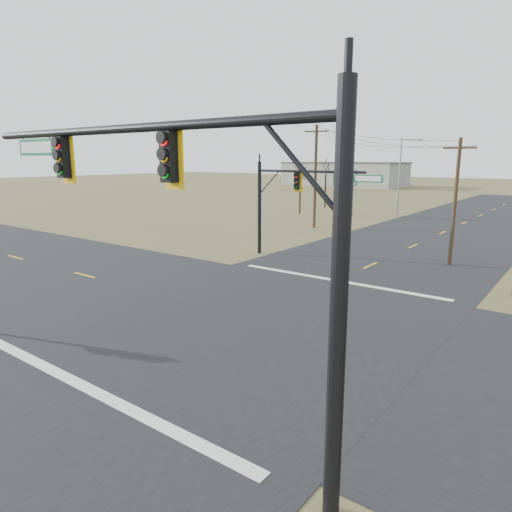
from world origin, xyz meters
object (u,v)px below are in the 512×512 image
at_px(utility_pole_far, 315,175).
at_px(bare_tree_a, 300,171).
at_px(mast_arm_near, 186,202).
at_px(streetlight_c, 401,173).
at_px(mast_arm_far, 300,189).
at_px(utility_pole_near, 455,199).
at_px(highway_sign, 345,183).
at_px(bare_tree_b, 326,166).

distance_m(utility_pole_far, bare_tree_a, 11.46).
distance_m(mast_arm_near, streetlight_c, 46.77).
bearing_deg(mast_arm_far, bare_tree_a, 101.12).
distance_m(mast_arm_near, mast_arm_far, 20.47).
distance_m(mast_arm_far, utility_pole_near, 9.46).
bearing_deg(bare_tree_a, utility_pole_near, -39.25).
bearing_deg(utility_pole_near, highway_sign, 131.16).
relative_size(utility_pole_far, streetlight_c, 1.09).
bearing_deg(highway_sign, streetlight_c, 25.36).
height_order(mast_arm_far, utility_pole_near, utility_pole_near).
bearing_deg(mast_arm_far, utility_pole_near, 6.08).
bearing_deg(mast_arm_near, mast_arm_far, 114.64).
bearing_deg(bare_tree_b, bare_tree_a, -83.06).
bearing_deg(mast_arm_near, bare_tree_a, 118.22).
height_order(mast_arm_near, streetlight_c, streetlight_c).
xyz_separation_m(utility_pole_near, utility_pole_far, (-14.72, 8.86, 0.90)).
bearing_deg(streetlight_c, mast_arm_far, -79.07).
height_order(mast_arm_far, bare_tree_a, bare_tree_a).
height_order(utility_pole_far, streetlight_c, utility_pole_far).
relative_size(highway_sign, streetlight_c, 0.60).
bearing_deg(bare_tree_b, highway_sign, -48.41).
distance_m(bare_tree_a, bare_tree_b, 8.24).
relative_size(highway_sign, bare_tree_b, 0.75).
bearing_deg(bare_tree_a, utility_pole_far, -51.63).
relative_size(mast_arm_far, utility_pole_far, 0.92).
bearing_deg(mast_arm_far, streetlight_c, 76.03).
relative_size(mast_arm_far, highway_sign, 1.68).
bearing_deg(bare_tree_b, mast_arm_near, -64.80).
bearing_deg(utility_pole_near, bare_tree_a, 140.75).
relative_size(utility_pole_near, bare_tree_b, 1.10).
distance_m(mast_arm_near, utility_pole_near, 22.78).
height_order(mast_arm_near, mast_arm_far, mast_arm_near).
bearing_deg(bare_tree_a, highway_sign, 11.13).
bearing_deg(utility_pole_near, bare_tree_b, 131.28).
distance_m(mast_arm_near, bare_tree_b, 53.86).
xyz_separation_m(utility_pole_near, bare_tree_b, (-22.83, 26.00, 1.52)).
bearing_deg(highway_sign, utility_pole_far, -90.35).
bearing_deg(highway_sign, mast_arm_far, -81.27).
height_order(mast_arm_near, bare_tree_b, mast_arm_near).
relative_size(mast_arm_far, bare_tree_b, 1.26).
height_order(mast_arm_far, highway_sign, mast_arm_far).
bearing_deg(mast_arm_far, bare_tree_b, 95.31).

